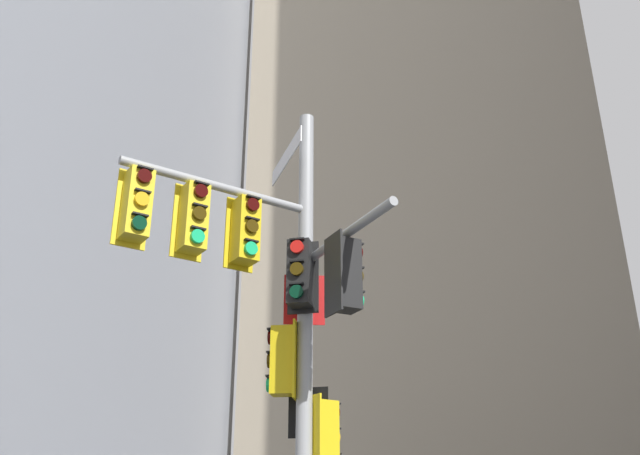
# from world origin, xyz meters

# --- Properties ---
(building_mid_block) EXTENTS (15.85, 15.85, 49.27)m
(building_mid_block) POSITION_xyz_m (-0.73, 25.21, 24.64)
(building_mid_block) COLOR tan
(building_mid_block) RESTS_ON ground
(signal_pole_assembly) EXTENTS (3.86, 2.90, 8.28)m
(signal_pole_assembly) POSITION_xyz_m (-0.26, -0.54, 4.78)
(signal_pole_assembly) COLOR #9EA0A3
(signal_pole_assembly) RESTS_ON ground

